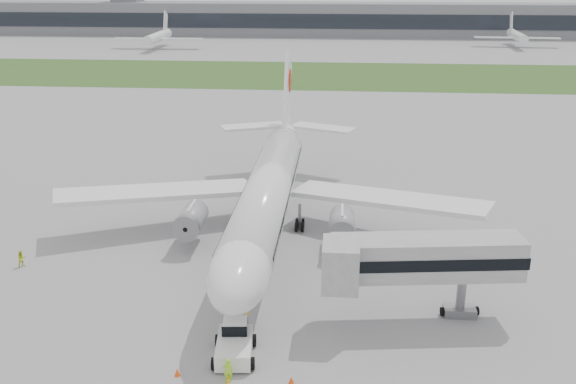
# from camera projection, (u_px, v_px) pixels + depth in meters

# --- Properties ---
(ground) EXTENTS (600.00, 600.00, 0.00)m
(ground) POSITION_uv_depth(u_px,v_px,m) (265.00, 254.00, 67.17)
(ground) COLOR #959497
(ground) RESTS_ON ground
(apron_markings) EXTENTS (70.00, 70.00, 0.04)m
(apron_markings) POSITION_uv_depth(u_px,v_px,m) (258.00, 276.00, 62.47)
(apron_markings) COLOR gold
(apron_markings) RESTS_ON ground
(grass_strip) EXTENTS (600.00, 50.00, 0.02)m
(grass_strip) POSITION_uv_depth(u_px,v_px,m) (316.00, 75.00, 180.00)
(grass_strip) COLOR #335620
(grass_strip) RESTS_ON ground
(terminal_building) EXTENTS (320.00, 22.30, 14.00)m
(terminal_building) POSITION_uv_depth(u_px,v_px,m) (327.00, 19.00, 281.01)
(terminal_building) COLOR slate
(terminal_building) RESTS_ON ground
(control_tower) EXTENTS (12.00, 12.00, 56.00)m
(control_tower) POSITION_uv_depth(u_px,v_px,m) (130.00, 34.00, 292.63)
(control_tower) COLOR slate
(control_tower) RESTS_ON ground
(airliner) EXTENTS (48.13, 53.95, 17.88)m
(airliner) POSITION_uv_depth(u_px,v_px,m) (269.00, 188.00, 69.88)
(airliner) COLOR white
(airliner) RESTS_ON ground
(pushback_tug) EXTENTS (3.61, 5.00, 2.44)m
(pushback_tug) POSITION_uv_depth(u_px,v_px,m) (235.00, 342.00, 49.36)
(pushback_tug) COLOR white
(pushback_tug) RESTS_ON ground
(jet_bridge) EXTENTS (16.68, 6.72, 7.75)m
(jet_bridge) POSITION_uv_depth(u_px,v_px,m) (415.00, 259.00, 52.58)
(jet_bridge) COLOR #B1B1B4
(jet_bridge) RESTS_ON ground
(safety_cone_left) EXTENTS (0.45, 0.45, 0.61)m
(safety_cone_left) POSITION_uv_depth(u_px,v_px,m) (177.00, 372.00, 47.02)
(safety_cone_left) COLOR #FF4C0D
(safety_cone_left) RESTS_ON ground
(safety_cone_right) EXTENTS (0.43, 0.43, 0.59)m
(safety_cone_right) POSITION_uv_depth(u_px,v_px,m) (291.00, 380.00, 46.15)
(safety_cone_right) COLOR #FF4C0D
(safety_cone_right) RESTS_ON ground
(ground_crew_near) EXTENTS (0.78, 0.62, 1.87)m
(ground_crew_near) POSITION_uv_depth(u_px,v_px,m) (228.00, 370.00, 46.22)
(ground_crew_near) COLOR #A3F028
(ground_crew_near) RESTS_ON ground
(ground_crew_far) EXTENTS (1.08, 1.08, 1.76)m
(ground_crew_far) POSITION_uv_depth(u_px,v_px,m) (22.00, 259.00, 64.03)
(ground_crew_far) COLOR #C4D423
(ground_crew_far) RESTS_ON ground
(distant_aircraft_left) EXTENTS (33.49, 29.73, 12.54)m
(distant_aircraft_left) POSITION_uv_depth(u_px,v_px,m) (159.00, 49.00, 237.53)
(distant_aircraft_left) COLOR white
(distant_aircraft_left) RESTS_ON ground
(distant_aircraft_right) EXTENTS (33.00, 29.59, 11.92)m
(distant_aircraft_right) POSITION_uv_depth(u_px,v_px,m) (516.00, 47.00, 242.61)
(distant_aircraft_right) COLOR white
(distant_aircraft_right) RESTS_ON ground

